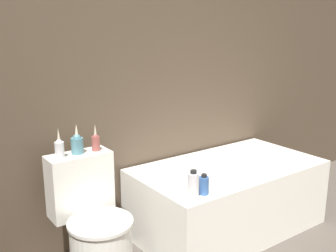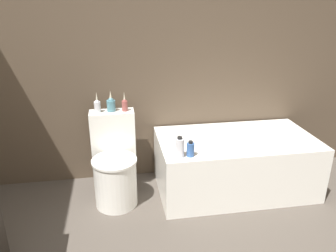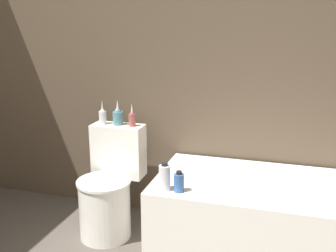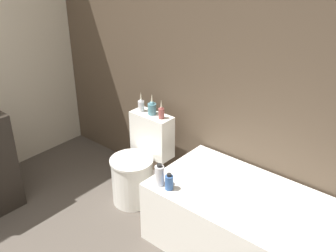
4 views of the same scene
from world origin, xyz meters
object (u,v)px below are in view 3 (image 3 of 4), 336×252
at_px(toilet, 109,189).
at_px(shampoo_bottle_short, 179,182).
at_px(vase_silver, 118,116).
at_px(bathtub, 264,219).
at_px(vase_gold, 103,116).
at_px(vase_bronze, 132,118).
at_px(shampoo_bottle_tall, 165,177).

xyz_separation_m(toilet, shampoo_bottle_short, (0.60, -0.29, 0.25)).
relative_size(vase_silver, shampoo_bottle_short, 1.43).
bearing_deg(bathtub, vase_silver, 169.95).
height_order(toilet, vase_gold, vase_gold).
height_order(vase_gold, vase_silver, vase_silver).
distance_m(vase_silver, vase_bronze, 0.12).
height_order(bathtub, vase_silver, vase_silver).
height_order(toilet, shampoo_bottle_short, toilet).
xyz_separation_m(toilet, shampoo_bottle_tall, (0.51, -0.30, 0.27)).
bearing_deg(vase_silver, vase_bronze, -5.69).
xyz_separation_m(vase_gold, shampoo_bottle_tall, (0.63, -0.47, -0.23)).
xyz_separation_m(bathtub, vase_bronze, (-0.98, 0.18, 0.56)).
bearing_deg(shampoo_bottle_tall, vase_bronze, 129.73).
xyz_separation_m(vase_gold, shampoo_bottle_short, (0.72, -0.47, -0.25)).
bearing_deg(bathtub, vase_bronze, 169.44).
bearing_deg(bathtub, toilet, 179.79).
height_order(bathtub, vase_gold, vase_gold).
bearing_deg(vase_bronze, shampoo_bottle_short, -44.25).
bearing_deg(vase_gold, bathtub, -8.45).
bearing_deg(toilet, bathtub, -0.21).
bearing_deg(vase_bronze, bathtub, -10.56).
bearing_deg(shampoo_bottle_short, toilet, 154.00).
bearing_deg(vase_silver, shampoo_bottle_tall, -43.59).
bearing_deg(shampoo_bottle_short, vase_bronze, 135.75).
distance_m(vase_bronze, shampoo_bottle_short, 0.72).
distance_m(bathtub, vase_bronze, 1.14).
relative_size(bathtub, shampoo_bottle_short, 10.77).
bearing_deg(shampoo_bottle_tall, bathtub, 26.74).
distance_m(toilet, vase_bronze, 0.54).
relative_size(vase_gold, vase_bronze, 1.05).
bearing_deg(vase_bronze, vase_silver, 174.31).
height_order(shampoo_bottle_tall, shampoo_bottle_short, shampoo_bottle_tall).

